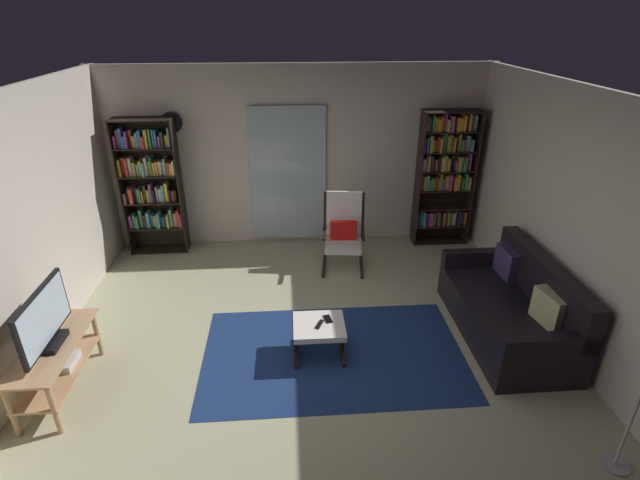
{
  "coord_description": "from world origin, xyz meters",
  "views": [
    {
      "loc": [
        -0.17,
        -3.83,
        3.22
      ],
      "look_at": [
        0.17,
        0.75,
        1.0
      ],
      "focal_mm": 26.61,
      "sensor_mm": 36.0,
      "label": 1
    }
  ],
  "objects": [
    {
      "name": "wall_right",
      "position": [
        2.7,
        0.0,
        1.3
      ],
      "size": [
        0.06,
        6.0,
        2.6
      ],
      "primitive_type": "cube",
      "color": "beige",
      "rests_on": "ground"
    },
    {
      "name": "glass_door_panel",
      "position": [
        -0.15,
        2.83,
        1.05
      ],
      "size": [
        1.1,
        0.01,
        2.0
      ],
      "primitive_type": "cube",
      "color": "silver"
    },
    {
      "name": "wall_clock",
      "position": [
        -1.71,
        2.82,
        1.85
      ],
      "size": [
        0.29,
        0.03,
        0.29
      ],
      "color": "silver"
    },
    {
      "name": "tv_remote",
      "position": [
        0.11,
        0.08,
        0.38
      ],
      "size": [
        0.1,
        0.15,
        0.02
      ],
      "primitive_type": "cube",
      "rotation": [
        0.0,
        0.0,
        -0.42
      ],
      "color": "black",
      "rests_on": "ottoman"
    },
    {
      "name": "area_rug",
      "position": [
        0.26,
        0.08,
        0.0
      ],
      "size": [
        2.68,
        1.66,
        0.01
      ],
      "primitive_type": "cube",
      "color": "navy",
      "rests_on": "ground"
    },
    {
      "name": "bookshelf_near_tv",
      "position": [
        -2.07,
        2.67,
        1.04
      ],
      "size": [
        0.81,
        0.3,
        1.95
      ],
      "color": "black",
      "rests_on": "ground"
    },
    {
      "name": "ground_plane",
      "position": [
        0.0,
        0.0,
        0.0
      ],
      "size": [
        7.02,
        7.02,
        0.0
      ],
      "primitive_type": "plane",
      "color": "#B2B18A"
    },
    {
      "name": "leather_sofa",
      "position": [
        2.22,
        0.29,
        0.31
      ],
      "size": [
        0.9,
        1.83,
        0.88
      ],
      "color": "black",
      "rests_on": "ground"
    },
    {
      "name": "tv_stand",
      "position": [
        -2.32,
        -0.25,
        0.35
      ],
      "size": [
        0.44,
        1.12,
        0.54
      ],
      "color": "tan",
      "rests_on": "ground"
    },
    {
      "name": "television",
      "position": [
        -2.31,
        -0.26,
        0.79
      ],
      "size": [
        0.2,
        0.86,
        0.54
      ],
      "color": "black",
      "rests_on": "tv_stand"
    },
    {
      "name": "cell_phone",
      "position": [
        0.2,
        0.17,
        0.37
      ],
      "size": [
        0.1,
        0.15,
        0.01
      ],
      "primitive_type": "cube",
      "rotation": [
        0.0,
        0.0,
        0.21
      ],
      "color": "black",
      "rests_on": "ottoman"
    },
    {
      "name": "ottoman",
      "position": [
        0.11,
        0.1,
        0.3
      ],
      "size": [
        0.52,
        0.49,
        0.37
      ],
      "color": "white",
      "rests_on": "ground"
    },
    {
      "name": "wall_back",
      "position": [
        0.0,
        2.9,
        1.3
      ],
      "size": [
        5.6,
        0.06,
        2.6
      ],
      "primitive_type": "cube",
      "color": "beige",
      "rests_on": "ground"
    },
    {
      "name": "lounge_armchair",
      "position": [
        0.58,
        2.01,
        0.53
      ],
      "size": [
        0.64,
        0.71,
        1.02
      ],
      "color": "black",
      "rests_on": "ground"
    },
    {
      "name": "bookshelf_near_sofa",
      "position": [
        2.13,
        2.66,
        1.11
      ],
      "size": [
        0.82,
        0.3,
        1.99
      ],
      "color": "black",
      "rests_on": "ground"
    }
  ]
}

